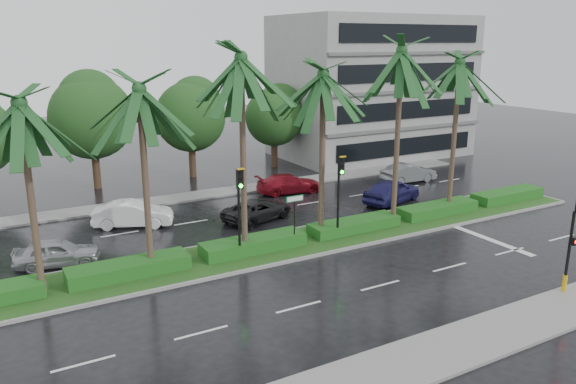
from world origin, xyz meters
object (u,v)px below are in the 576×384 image
signal_near (573,236)px  street_sign (295,208)px  car_darkgrey (258,210)px  car_grey (409,173)px  car_red (289,184)px  signal_median_left (240,200)px  car_silver (57,253)px  car_blue (392,191)px  car_white (133,214)px

signal_near → street_sign: 12.11m
car_darkgrey → car_grey: (13.50, 2.54, 0.08)m
street_sign → car_red: bearing=61.8°
signal_near → car_grey: signal_near is taller
signal_median_left → car_grey: 18.84m
car_silver → car_grey: size_ratio=0.90×
signal_median_left → car_red: (8.00, 9.52, -2.36)m
signal_median_left → car_silver: signal_median_left is taller
signal_median_left → car_darkgrey: size_ratio=1.00×
car_darkgrey → car_blue: bearing=-114.7°
signal_near → signal_median_left: (-10.00, 9.69, 0.49)m
car_silver → car_blue: bearing=-76.1°
car_blue → car_grey: 5.73m
car_blue → signal_median_left: bearing=90.6°
car_white → car_red: 11.16m
car_darkgrey → signal_median_left: bearing=127.9°
car_red → car_grey: 9.16m
car_darkgrey → car_red: car_red is taller
signal_median_left → car_blue: size_ratio=0.96×
signal_median_left → signal_near: bearing=-44.1°
signal_median_left → car_darkgrey: (3.50, 5.25, -2.39)m
car_darkgrey → street_sign: bearing=155.9°
signal_median_left → car_silver: 8.69m
car_grey → car_darkgrey: bearing=103.0°
signal_near → street_sign: (-7.00, 9.87, -0.38)m
street_sign → car_grey: street_sign is taller
signal_near → car_white: bearing=126.9°
signal_near → car_darkgrey: bearing=113.5°
car_white → car_blue: car_blue is taller
car_white → car_blue: 15.87m
car_red → signal_near: bearing=-166.5°
car_white → car_darkgrey: bearing=-87.5°
signal_near → car_grey: (7.00, 17.48, -1.82)m
car_white → car_grey: bearing=-66.8°
car_white → car_grey: car_white is taller
car_silver → car_white: bearing=-36.5°
street_sign → car_grey: (14.00, 7.61, -1.44)m
street_sign → car_darkgrey: size_ratio=0.59×
signal_near → car_blue: bearing=79.8°
street_sign → car_white: (-6.00, 7.46, -1.42)m
signal_near → car_red: 19.40m
car_silver → car_darkgrey: bearing=-69.7°
street_sign → car_red: (5.00, 9.34, -1.48)m
car_grey → car_blue: bearing=130.5°
signal_median_left → car_blue: (12.50, 4.25, -2.23)m
signal_median_left → street_sign: 3.13m
car_white → car_blue: size_ratio=0.95×
car_darkgrey → car_red: bearing=-64.9°
car_blue → car_grey: bearing=-70.0°
street_sign → car_silver: bearing=161.5°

